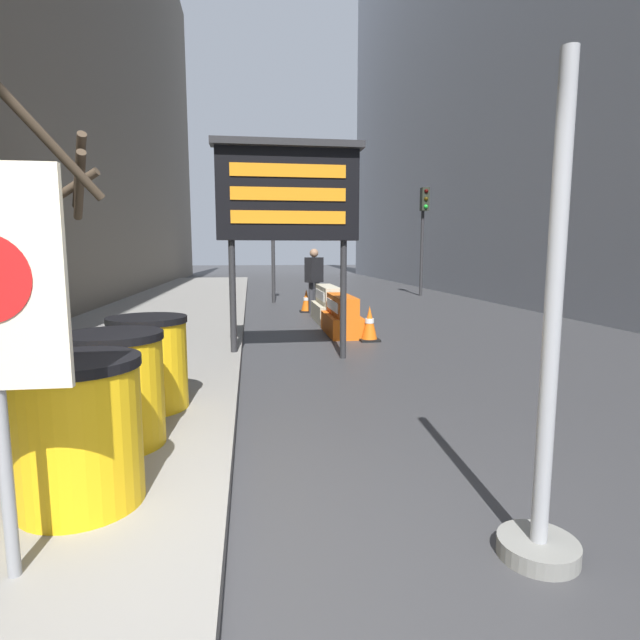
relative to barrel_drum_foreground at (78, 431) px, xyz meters
The scene contains 14 objects.
ground_plane 1.27m from the barrel_drum_foreground, 37.23° to the right, with size 120.00×120.00×0.00m, color #38383A.
bare_tree 6.54m from the barrel_drum_foreground, 110.94° to the left, with size 1.83×2.15×4.01m.
barrel_drum_foreground is the anchor object (origin of this frame).
barrel_drum_middle 0.95m from the barrel_drum_foreground, 91.40° to the left, with size 0.76×0.76×0.91m.
barrel_drum_back 1.90m from the barrel_drum_foreground, 88.59° to the left, with size 0.76×0.76×0.91m.
message_board 5.24m from the barrel_drum_foreground, 70.42° to the left, with size 2.26×0.36×3.31m.
jersey_barrier_orange_far 7.49m from the barrel_drum_foreground, 67.23° to the left, with size 0.64×1.62×0.80m.
jersey_barrier_cream 9.26m from the barrel_drum_foreground, 71.75° to the left, with size 0.62×1.76×0.86m.
traffic_cone_near 11.05m from the barrel_drum_foreground, 76.45° to the left, with size 0.36×0.36×0.64m.
traffic_cone_mid 6.89m from the barrel_drum_foreground, 61.61° to the left, with size 0.37×0.37×0.67m.
traffic_light_near_curb 13.71m from the barrel_drum_foreground, 82.31° to the left, with size 0.28×0.44×4.12m.
traffic_light_far_side 17.16m from the barrel_drum_foreground, 63.70° to the left, with size 0.28×0.44×4.03m.
pedestrian_worker 10.82m from the barrel_drum_foreground, 75.13° to the left, with size 0.53×0.50×1.76m.
steel_pole_right 2.70m from the barrel_drum_foreground, 14.86° to the right, with size 0.44×0.44×2.68m.
Camera 1 is at (0.17, -2.40, 1.69)m, focal length 28.00 mm.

